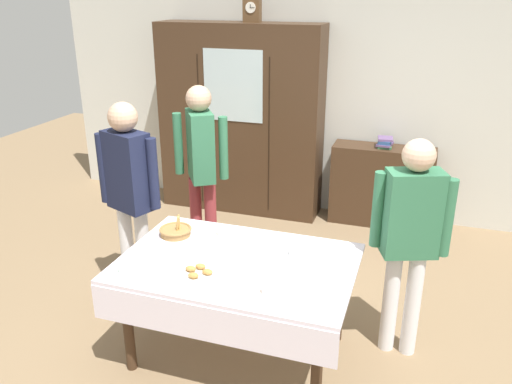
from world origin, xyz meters
The scene contains 18 objects.
ground_plane centered at (0.00, 0.00, 0.00)m, with size 12.00×12.00×0.00m, color #846B4C.
back_wall centered at (0.00, 2.65, 1.35)m, with size 6.40×0.10×2.70m, color silver.
dining_table centered at (0.00, -0.23, 0.65)m, with size 1.57×1.06×0.75m.
wall_cabinet centered at (-0.90, 2.35, 1.06)m, with size 1.85×0.46×2.13m.
mantel_clock centered at (-0.76, 2.35, 2.25)m, with size 0.18×0.11×0.24m.
bookshelf_low centered at (0.71, 2.41, 0.44)m, with size 1.08×0.35×0.88m.
book_stack centered at (0.71, 2.41, 0.93)m, with size 0.17×0.23×0.11m.
tea_cup_front_edge centered at (-0.64, -0.57, 0.78)m, with size 0.13×0.13×0.06m.
tea_cup_mid_left centered at (-0.24, 0.12, 0.78)m, with size 0.13×0.13×0.06m.
tea_cup_near_left centered at (0.35, -0.01, 0.78)m, with size 0.13×0.13×0.06m.
tea_cup_back_edge centered at (0.32, -0.52, 0.78)m, with size 0.13×0.13×0.06m.
bread_basket centered at (-0.57, 0.02, 0.78)m, with size 0.24×0.24×0.16m.
pastry_plate centered at (-0.17, -0.45, 0.76)m, with size 0.28×0.28×0.05m.
spoon_near_left centered at (0.28, -0.14, 0.75)m, with size 0.12×0.02×0.01m.
spoon_far_right centered at (0.55, -0.47, 0.75)m, with size 0.12×0.02×0.01m.
person_by_cabinet centered at (-1.05, 0.21, 1.03)m, with size 0.52×0.32×1.68m.
person_behind_table_right centered at (1.08, 0.20, 0.96)m, with size 0.52×0.31×1.59m.
person_beside_shelf centered at (-0.79, 1.00, 1.03)m, with size 0.52×0.41×1.69m.
Camera 1 is at (1.09, -3.08, 2.46)m, focal length 36.44 mm.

